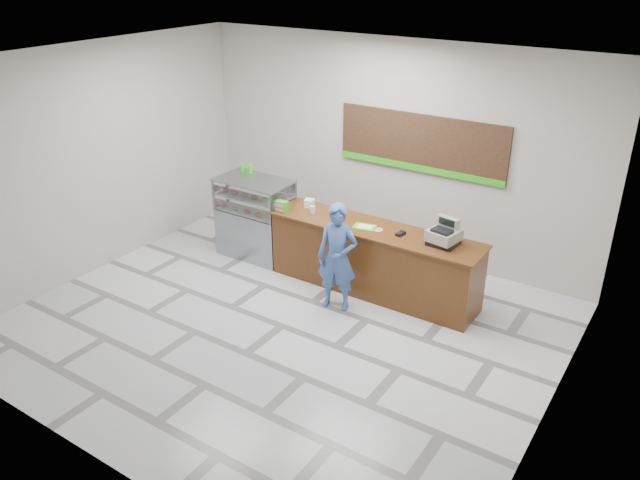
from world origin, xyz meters
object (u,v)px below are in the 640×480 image
Objects in this scene: serving_tray at (365,227)px; customer at (337,257)px; cash_register at (444,235)px; sales_counter at (373,260)px; display_case at (255,217)px.

serving_tray is 0.23× the size of customer.
customer is (-1.24, -0.75, -0.38)m from cash_register.
serving_tray is at bearing -152.09° from sales_counter.
sales_counter is 0.77m from customer.
serving_tray is at bearing 69.24° from customer.
cash_register is at bearing 3.24° from sales_counter.
cash_register is 1.18m from serving_tray.
customer is (-0.07, -0.62, -0.25)m from serving_tray.
customer is at bearing -106.29° from sales_counter.
display_case is at bearing -180.00° from sales_counter.
serving_tray is (2.09, -0.07, 0.36)m from display_case.
sales_counter is 2.45× the size of display_case.
sales_counter is 7.18× the size of cash_register.
sales_counter is at bearing 0.00° from display_case.
display_case is at bearing 166.08° from serving_tray.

